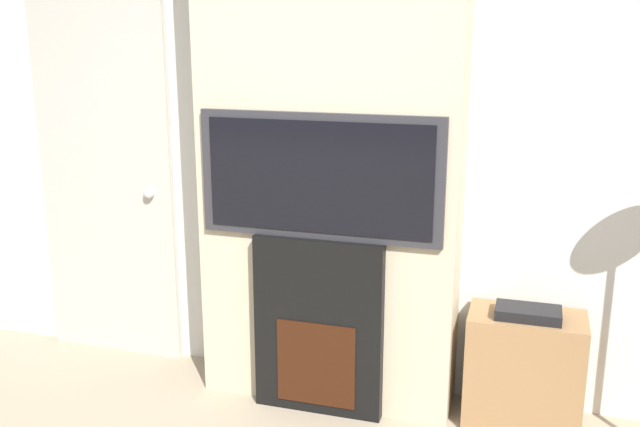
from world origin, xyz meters
name	(u,v)px	position (x,y,z in m)	size (l,w,h in m)	color
wall_back	(341,136)	(0.00, 2.03, 1.35)	(6.00, 0.06, 2.70)	silver
chimney_breast	(330,141)	(0.00, 1.83, 1.35)	(1.29, 0.34, 2.70)	beige
fireplace	(320,325)	(0.00, 1.66, 0.45)	(0.65, 0.15, 0.91)	black
television	(320,177)	(0.00, 1.66, 1.21)	(1.19, 0.07, 0.60)	#2D2D33
media_stand	(524,368)	(0.99, 1.81, 0.29)	(0.55, 0.32, 0.62)	#997047
entry_door	(106,182)	(-1.38, 1.97, 1.03)	(0.84, 0.09, 2.07)	#BCB7AD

